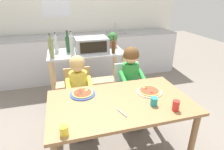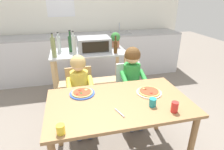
% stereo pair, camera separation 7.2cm
% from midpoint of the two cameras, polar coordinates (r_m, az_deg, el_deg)
% --- Properties ---
extents(ground_plane, '(10.91, 10.91, 0.00)m').
position_cam_midpoint_polar(ground_plane, '(3.12, -4.67, -9.32)').
color(ground_plane, slate).
extents(back_wall_tiled, '(4.41, 0.13, 2.70)m').
position_cam_midpoint_polar(back_wall_tiled, '(4.32, -10.05, 18.76)').
color(back_wall_tiled, white).
rests_on(back_wall_tiled, ground).
extents(kitchen_counter, '(3.97, 0.60, 1.12)m').
position_cam_midpoint_polar(kitchen_counter, '(4.09, -8.47, 5.81)').
color(kitchen_counter, silver).
rests_on(kitchen_counter, ground).
extents(kitchen_island_cart, '(1.13, 0.57, 0.89)m').
position_cam_midpoint_polar(kitchen_island_cart, '(2.97, -8.34, 1.67)').
color(kitchen_island_cart, '#B7BABF').
rests_on(kitchen_island_cart, ground).
extents(toaster_oven, '(0.48, 0.36, 0.21)m').
position_cam_midpoint_polar(toaster_oven, '(2.85, -7.04, 9.30)').
color(toaster_oven, '#999BA0').
rests_on(toaster_oven, kitchen_island_cart).
extents(bottle_slim_sauce, '(0.06, 0.06, 0.26)m').
position_cam_midpoint_polar(bottle_slim_sauce, '(2.73, -0.32, 8.71)').
color(bottle_slim_sauce, '#4C2D14').
rests_on(bottle_slim_sauce, kitchen_island_cart).
extents(bottle_brown_beer, '(0.06, 0.06, 0.29)m').
position_cam_midpoint_polar(bottle_brown_beer, '(2.89, -17.49, 8.98)').
color(bottle_brown_beer, '#ADB7B2').
rests_on(bottle_brown_beer, kitchen_island_cart).
extents(bottle_tall_green_wine, '(0.07, 0.07, 0.32)m').
position_cam_midpoint_polar(bottle_tall_green_wine, '(2.86, -14.07, 9.27)').
color(bottle_tall_green_wine, '#1E4723').
rests_on(bottle_tall_green_wine, kitchen_island_cart).
extents(bottle_clear_vinegar, '(0.06, 0.06, 0.33)m').
position_cam_midpoint_polar(bottle_clear_vinegar, '(2.65, -18.94, 7.88)').
color(bottle_clear_vinegar, olive).
rests_on(bottle_clear_vinegar, kitchen_island_cart).
extents(bottle_squat_spirits, '(0.06, 0.06, 0.35)m').
position_cam_midpoint_polar(bottle_squat_spirits, '(2.64, -13.01, 8.67)').
color(bottle_squat_spirits, '#ADB7B2').
rests_on(bottle_squat_spirits, kitchen_island_cart).
extents(potted_herb_plant, '(0.15, 0.15, 0.24)m').
position_cam_midpoint_polar(potted_herb_plant, '(3.07, -0.46, 10.93)').
color(potted_herb_plant, '#9E5B3D').
rests_on(potted_herb_plant, kitchen_island_cart).
extents(dining_table, '(1.39, 0.81, 0.74)m').
position_cam_midpoint_polar(dining_table, '(1.89, 1.41, -10.55)').
color(dining_table, olive).
rests_on(dining_table, ground).
extents(dining_chair_left, '(0.36, 0.36, 0.81)m').
position_cam_midpoint_polar(dining_chair_left, '(2.51, -10.85, -5.83)').
color(dining_chair_left, tan).
rests_on(dining_chair_left, ground).
extents(dining_chair_right, '(0.36, 0.36, 0.81)m').
position_cam_midpoint_polar(dining_chair_right, '(2.63, 4.18, -3.93)').
color(dining_chair_right, silver).
rests_on(dining_chair_right, ground).
extents(child_in_yellow_shirt, '(0.32, 0.42, 1.01)m').
position_cam_midpoint_polar(child_in_yellow_shirt, '(2.32, -10.88, -3.46)').
color(child_in_yellow_shirt, '#424C6B').
rests_on(child_in_yellow_shirt, ground).
extents(child_in_green_shirt, '(0.32, 0.42, 1.07)m').
position_cam_midpoint_polar(child_in_green_shirt, '(2.44, 5.24, -0.51)').
color(child_in_green_shirt, '#424C6B').
rests_on(child_in_green_shirt, ground).
extents(pizza_plate_blue_rimmed, '(0.26, 0.26, 0.03)m').
position_cam_midpoint_polar(pizza_plate_blue_rimmed, '(1.96, -10.05, -5.63)').
color(pizza_plate_blue_rimmed, '#3356B7').
rests_on(pizza_plate_blue_rimmed, dining_table).
extents(pizza_plate_cream, '(0.26, 0.26, 0.03)m').
position_cam_midpoint_polar(pizza_plate_cream, '(2.01, 10.35, -4.95)').
color(pizza_plate_cream, beige).
rests_on(pizza_plate_cream, dining_table).
extents(drinking_cup_yellow, '(0.06, 0.06, 0.08)m').
position_cam_midpoint_polar(drinking_cup_yellow, '(1.48, -15.90, -16.09)').
color(drinking_cup_yellow, yellow).
rests_on(drinking_cup_yellow, dining_table).
extents(drinking_cup_red, '(0.06, 0.06, 0.10)m').
position_cam_midpoint_polar(drinking_cup_red, '(1.76, 17.90, -8.93)').
color(drinking_cup_red, red).
rests_on(drinking_cup_red, dining_table).
extents(drinking_cup_teal, '(0.07, 0.07, 0.08)m').
position_cam_midpoint_polar(drinking_cup_teal, '(1.78, 11.61, -8.00)').
color(drinking_cup_teal, teal).
rests_on(drinking_cup_teal, dining_table).
extents(serving_spoon, '(0.06, 0.14, 0.01)m').
position_cam_midpoint_polar(serving_spoon, '(1.66, 1.75, -11.45)').
color(serving_spoon, '#B7BABF').
rests_on(serving_spoon, dining_table).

